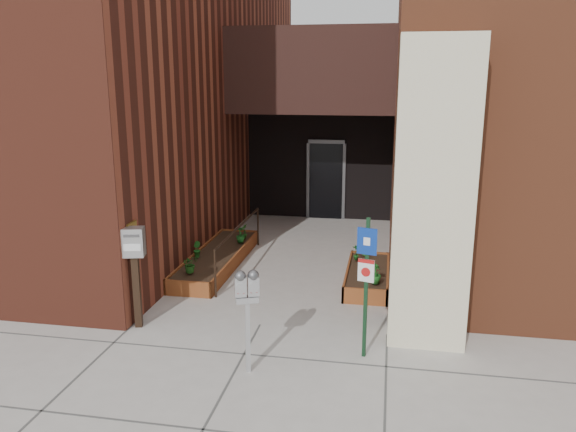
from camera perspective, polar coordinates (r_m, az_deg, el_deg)
The scene contains 15 objects.
ground at distance 9.12m, azimuth -2.86°, elevation -10.98°, with size 80.00×80.00×0.00m, color #9E9991.
architecture at distance 15.15m, azimuth 2.46°, elevation 18.16°, with size 20.00×14.60×10.00m.
planter_left at distance 11.89m, azimuth -7.19°, elevation -4.39°, with size 0.90×3.60×0.30m.
planter_right at distance 10.91m, azimuth 8.08°, elevation -6.12°, with size 0.80×2.20×0.30m.
handrail at distance 11.53m, azimuth -4.99°, elevation -1.73°, with size 0.04×3.34×0.90m.
parking_meter at distance 7.35m, azimuth -4.18°, elevation -7.90°, with size 0.33×0.22×1.43m.
sign_post at distance 7.75m, azimuth 7.96°, elevation -5.78°, with size 0.27×0.10×2.02m.
payment_dropbox at distance 8.96m, azimuth -15.33°, elevation -3.94°, with size 0.37×0.31×1.62m.
shrub_left_a at distance 10.64m, azimuth -9.90°, elevation -4.82°, with size 0.30×0.30×0.33m, color #1E5418.
shrub_left_b at distance 11.52m, azimuth -9.27°, elevation -3.35°, with size 0.18×0.18×0.32m, color #1A5C1A.
shrub_left_c at distance 12.42m, azimuth -4.85°, elevation -1.89°, with size 0.20×0.20×0.35m, color #1A5C1D.
shrub_left_d at distance 12.74m, azimuth -4.45°, elevation -1.53°, with size 0.17×0.17×0.33m, color #1B5117.
shrub_right_a at distance 10.06m, azimuth 8.86°, elevation -5.75°, with size 0.21×0.21×0.37m, color #1A5B1B.
shrub_right_b at distance 11.27m, azimuth 6.97°, elevation -3.67°, with size 0.17×0.17×0.32m, color #175119.
shrub_right_c at distance 11.59m, azimuth 7.88°, elevation -3.27°, with size 0.27×0.27×0.30m, color #2E631C.
Camera 1 is at (1.93, -8.06, 3.82)m, focal length 35.00 mm.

